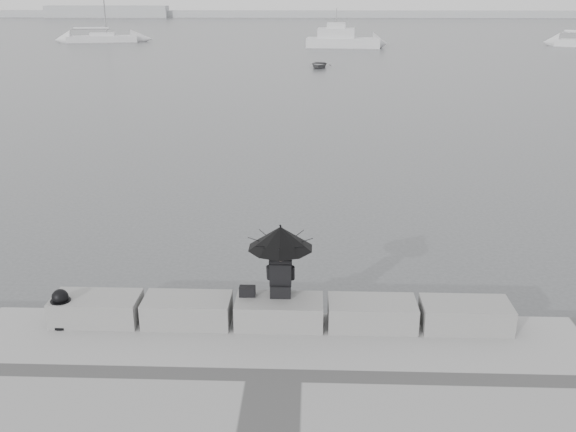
{
  "coord_description": "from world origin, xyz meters",
  "views": [
    {
      "loc": [
        0.55,
        -10.96,
        6.34
      ],
      "look_at": [
        0.03,
        3.0,
        1.41
      ],
      "focal_mm": 40.0,
      "sensor_mm": 36.0,
      "label": 1
    }
  ],
  "objects_px": {
    "mooring_bollard": "(62,310)",
    "sailboat_left": "(103,38)",
    "seated_person": "(280,245)",
    "motor_cruiser": "(343,40)",
    "dinghy": "(319,65)"
  },
  "relations": [
    {
      "from": "mooring_bollard",
      "to": "sailboat_left",
      "type": "distance_m",
      "value": 77.76
    },
    {
      "from": "mooring_bollard",
      "to": "sailboat_left",
      "type": "bearing_deg",
      "value": 106.89
    },
    {
      "from": "seated_person",
      "to": "sailboat_left",
      "type": "xyz_separation_m",
      "value": [
        -26.59,
        74.02,
        -1.5
      ]
    },
    {
      "from": "seated_person",
      "to": "motor_cruiser",
      "type": "xyz_separation_m",
      "value": [
        4.11,
        66.72,
        -1.11
      ]
    },
    {
      "from": "motor_cruiser",
      "to": "dinghy",
      "type": "height_order",
      "value": "motor_cruiser"
    },
    {
      "from": "seated_person",
      "to": "dinghy",
      "type": "xyz_separation_m",
      "value": [
        1.12,
        45.98,
        -1.76
      ]
    },
    {
      "from": "seated_person",
      "to": "dinghy",
      "type": "relative_size",
      "value": 0.48
    },
    {
      "from": "mooring_bollard",
      "to": "dinghy",
      "type": "xyz_separation_m",
      "value": [
        5.11,
        46.36,
        -0.56
      ]
    },
    {
      "from": "mooring_bollard",
      "to": "motor_cruiser",
      "type": "height_order",
      "value": "motor_cruiser"
    },
    {
      "from": "mooring_bollard",
      "to": "sailboat_left",
      "type": "height_order",
      "value": "sailboat_left"
    },
    {
      "from": "motor_cruiser",
      "to": "mooring_bollard",
      "type": "bearing_deg",
      "value": -92.2
    },
    {
      "from": "sailboat_left",
      "to": "motor_cruiser",
      "type": "xyz_separation_m",
      "value": [
        30.7,
        -7.3,
        0.38
      ]
    },
    {
      "from": "motor_cruiser",
      "to": "dinghy",
      "type": "relative_size",
      "value": 2.98
    },
    {
      "from": "motor_cruiser",
      "to": "seated_person",
      "type": "bearing_deg",
      "value": -88.84
    },
    {
      "from": "mooring_bollard",
      "to": "dinghy",
      "type": "height_order",
      "value": "mooring_bollard"
    }
  ]
}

